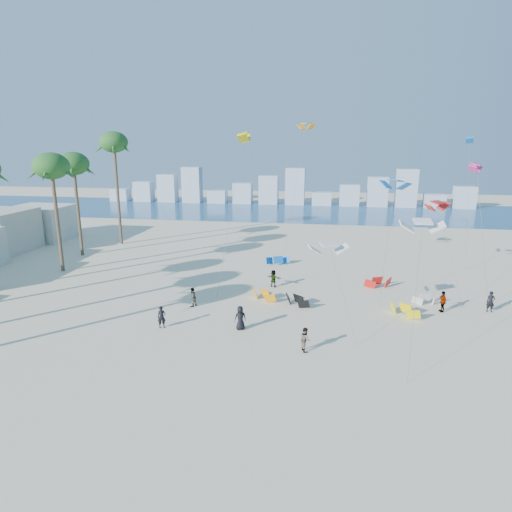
# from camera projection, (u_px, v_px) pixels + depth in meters

# --- Properties ---
(ground) EXTENTS (220.00, 220.00, 0.00)m
(ground) POSITION_uv_depth(u_px,v_px,m) (157.00, 402.00, 24.61)
(ground) COLOR beige
(ground) RESTS_ON ground
(ocean) EXTENTS (220.00, 220.00, 0.00)m
(ocean) POSITION_uv_depth(u_px,v_px,m) (285.00, 211.00, 93.39)
(ocean) COLOR navy
(ocean) RESTS_ON ground
(kitesurfer_near) EXTENTS (0.76, 0.63, 1.77)m
(kitesurfer_near) POSITION_uv_depth(u_px,v_px,m) (162.00, 317.00, 34.27)
(kitesurfer_near) COLOR black
(kitesurfer_near) RESTS_ON ground
(kitesurfer_mid) EXTENTS (0.91, 1.02, 1.73)m
(kitesurfer_mid) POSITION_uv_depth(u_px,v_px,m) (305.00, 339.00, 30.48)
(kitesurfer_mid) COLOR gray
(kitesurfer_mid) RESTS_ON ground
(kitesurfers_far) EXTENTS (29.14, 11.78, 1.91)m
(kitesurfers_far) POSITION_uv_depth(u_px,v_px,m) (349.00, 301.00, 37.78)
(kitesurfers_far) COLOR black
(kitesurfers_far) RESTS_ON ground
(grounded_kites) EXTENTS (17.65, 16.39, 0.95)m
(grounded_kites) POSITION_uv_depth(u_px,v_px,m) (338.00, 288.00, 42.34)
(grounded_kites) COLOR orange
(grounded_kites) RESTS_ON ground
(flying_kites) EXTENTS (31.71, 33.25, 16.91)m
(flying_kites) POSITION_uv_depth(u_px,v_px,m) (410.00, 178.00, 39.36)
(flying_kites) COLOR silver
(flying_kites) RESTS_ON ground
(distant_skyline) EXTENTS (85.00, 3.00, 8.40)m
(distant_skyline) POSITION_uv_depth(u_px,v_px,m) (284.00, 191.00, 102.35)
(distant_skyline) COLOR #9EADBF
(distant_skyline) RESTS_ON ground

